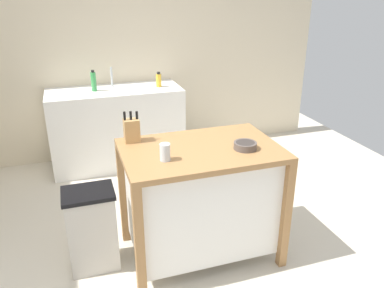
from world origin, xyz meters
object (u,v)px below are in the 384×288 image
bowl_ceramic_wide (245,145)px  bottle_hand_soap (159,80)px  drinking_cup (165,152)px  bottle_spray_cleaner (94,81)px  knife_block (132,130)px  sink_faucet (112,77)px  kitchen_island (200,196)px  trash_bin (92,229)px

bowl_ceramic_wide → bottle_hand_soap: bearing=94.6°
drinking_cup → bottle_hand_soap: (0.42, 1.93, 0.02)m
bottle_hand_soap → bottle_spray_cleaner: 0.71m
bowl_ceramic_wide → drinking_cup: drinking_cup is taller
knife_block → sink_faucet: 1.71m
knife_block → sink_faucet: (0.07, 1.71, 0.02)m
knife_block → bowl_ceramic_wide: (0.73, -0.39, -0.06)m
kitchen_island → knife_block: (-0.44, 0.27, 0.48)m
trash_bin → bottle_spray_cleaner: size_ratio=2.77×
bowl_ceramic_wide → knife_block: bearing=152.1°
kitchen_island → bowl_ceramic_wide: (0.29, -0.12, 0.42)m
drinking_cup → bowl_ceramic_wide: bearing=0.9°
knife_block → trash_bin: 0.77m
bottle_hand_soap → kitchen_island: bearing=-94.2°
trash_bin → bottle_hand_soap: bearing=61.4°
trash_bin → bottle_spray_cleaner: bottle_spray_cleaner is taller
kitchen_island → bottle_spray_cleaner: bearing=107.4°
trash_bin → sink_faucet: size_ratio=2.86×
knife_block → bottle_hand_soap: bearing=69.6°
bowl_ceramic_wide → bottle_hand_soap: bottle_hand_soap is taller
sink_faucet → bottle_spray_cleaner: size_ratio=0.97×
trash_bin → drinking_cup: bearing=-23.5°
sink_faucet → bottle_hand_soap: (0.50, -0.18, -0.03)m
kitchen_island → trash_bin: (-0.80, 0.10, -0.18)m
drinking_cup → trash_bin: drinking_cup is taller
knife_block → bowl_ceramic_wide: size_ratio=1.43×
drinking_cup → sink_faucet: bearing=92.0°
bowl_ceramic_wide → bottle_spray_cleaner: 2.14m
kitchen_island → bowl_ceramic_wide: bowl_ceramic_wide is taller
knife_block → drinking_cup: size_ratio=2.00×
knife_block → trash_bin: size_ratio=0.37×
drinking_cup → kitchen_island: bearing=23.2°
kitchen_island → knife_block: 0.71m
knife_block → bottle_hand_soap: (0.57, 1.54, -0.01)m
sink_faucet → bottle_hand_soap: bearing=-19.5°
kitchen_island → bowl_ceramic_wide: 0.52m
bowl_ceramic_wide → bottle_spray_cleaner: size_ratio=0.71×
kitchen_island → trash_bin: size_ratio=1.78×
knife_block → bottle_hand_soap: knife_block is taller
knife_block → drinking_cup: 0.42m
trash_bin → knife_block: bearing=25.9°
bowl_ceramic_wide → sink_faucet: (-0.65, 2.10, 0.09)m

